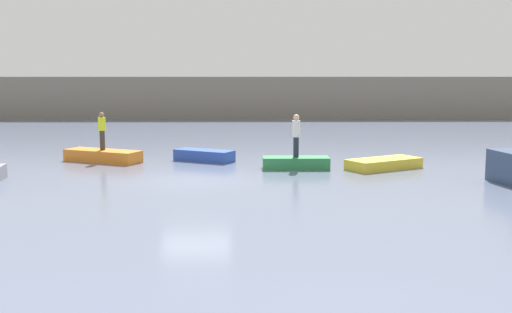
{
  "coord_description": "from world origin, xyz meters",
  "views": [
    {
      "loc": [
        1.85,
        -22.36,
        3.92
      ],
      "look_at": [
        2.2,
        1.65,
        0.63
      ],
      "focal_mm": 44.03,
      "sensor_mm": 36.0,
      "label": 1
    }
  ],
  "objects_px": {
    "person_hiviz_shirt": "(102,129)",
    "rowboat_orange": "(103,156)",
    "rowboat_blue": "(204,155)",
    "rowboat_green": "(296,163)",
    "rowboat_yellow": "(384,164)",
    "person_white_shirt": "(296,133)"
  },
  "relations": [
    {
      "from": "person_hiviz_shirt",
      "to": "rowboat_orange",
      "type": "bearing_deg",
      "value": 0.0
    },
    {
      "from": "rowboat_blue",
      "to": "person_hiviz_shirt",
      "type": "bearing_deg",
      "value": -150.35
    },
    {
      "from": "rowboat_green",
      "to": "rowboat_yellow",
      "type": "xyz_separation_m",
      "value": [
        3.55,
        -0.04,
        -0.03
      ]
    },
    {
      "from": "rowboat_blue",
      "to": "rowboat_green",
      "type": "bearing_deg",
      "value": -1.86
    },
    {
      "from": "rowboat_blue",
      "to": "person_white_shirt",
      "type": "distance_m",
      "value": 4.6
    },
    {
      "from": "rowboat_yellow",
      "to": "person_white_shirt",
      "type": "bearing_deg",
      "value": 149.48
    },
    {
      "from": "rowboat_yellow",
      "to": "person_hiviz_shirt",
      "type": "bearing_deg",
      "value": 139.79
    },
    {
      "from": "rowboat_orange",
      "to": "rowboat_yellow",
      "type": "relative_size",
      "value": 1.12
    },
    {
      "from": "rowboat_yellow",
      "to": "person_hiviz_shirt",
      "type": "height_order",
      "value": "person_hiviz_shirt"
    },
    {
      "from": "person_white_shirt",
      "to": "rowboat_orange",
      "type": "bearing_deg",
      "value": 165.68
    },
    {
      "from": "rowboat_green",
      "to": "person_white_shirt",
      "type": "relative_size",
      "value": 1.55
    },
    {
      "from": "rowboat_yellow",
      "to": "person_hiviz_shirt",
      "type": "relative_size",
      "value": 1.88
    },
    {
      "from": "rowboat_green",
      "to": "person_hiviz_shirt",
      "type": "xyz_separation_m",
      "value": [
        -8.24,
        2.1,
        1.18
      ]
    },
    {
      "from": "rowboat_blue",
      "to": "person_hiviz_shirt",
      "type": "relative_size",
      "value": 1.6
    },
    {
      "from": "rowboat_orange",
      "to": "rowboat_yellow",
      "type": "bearing_deg",
      "value": 15.11
    },
    {
      "from": "rowboat_yellow",
      "to": "person_white_shirt",
      "type": "distance_m",
      "value": 3.76
    },
    {
      "from": "rowboat_orange",
      "to": "person_white_shirt",
      "type": "distance_m",
      "value": 8.59
    },
    {
      "from": "person_hiviz_shirt",
      "to": "person_white_shirt",
      "type": "bearing_deg",
      "value": -14.32
    },
    {
      "from": "rowboat_orange",
      "to": "rowboat_yellow",
      "type": "xyz_separation_m",
      "value": [
        11.79,
        -2.14,
        -0.05
      ]
    },
    {
      "from": "rowboat_blue",
      "to": "person_white_shirt",
      "type": "relative_size",
      "value": 1.53
    },
    {
      "from": "rowboat_green",
      "to": "rowboat_yellow",
      "type": "relative_size",
      "value": 0.87
    },
    {
      "from": "person_white_shirt",
      "to": "rowboat_blue",
      "type": "bearing_deg",
      "value": 150.01
    }
  ]
}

